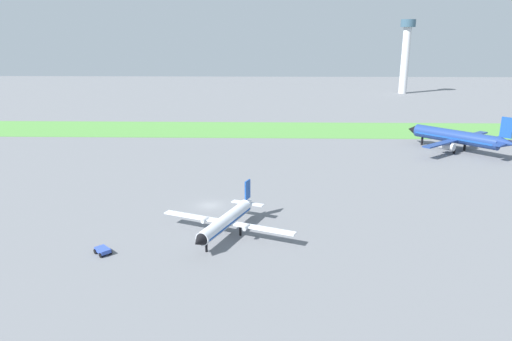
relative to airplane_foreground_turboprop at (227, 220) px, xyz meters
name	(u,v)px	position (x,y,z in m)	size (l,w,h in m)	color
ground_plane	(210,205)	(-4.45, 13.25, -2.49)	(600.00, 600.00, 0.00)	slate
grass_taxiway_strip	(237,129)	(-4.45, 87.73, -2.45)	(360.00, 28.00, 0.08)	#549342
airplane_foreground_turboprop	(227,220)	(0.00, 0.00, 0.00)	(21.58, 18.71, 6.81)	silver
airplane_parked_jet_far	(457,137)	(58.12, 57.83, 1.49)	(25.05, 25.73, 11.05)	navy
baggage_cart_near_gate	(103,250)	(-17.37, -7.24, -1.92)	(2.92, 2.92, 0.90)	#334FB2
control_tower	(406,51)	(81.90, 197.57, 20.79)	(8.00, 8.00, 39.82)	silver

